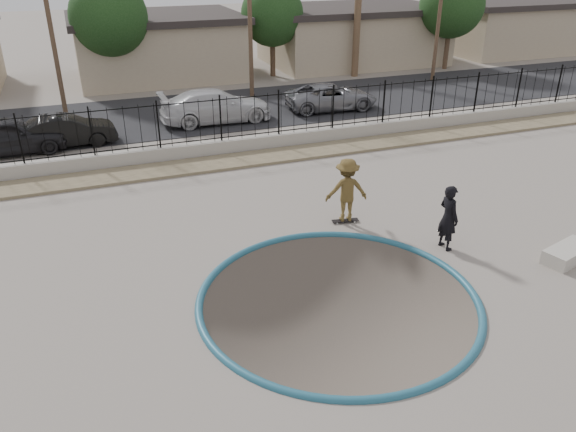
% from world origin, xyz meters
% --- Properties ---
extents(ground, '(120.00, 120.00, 2.20)m').
position_xyz_m(ground, '(0.00, 12.00, -1.10)').
color(ground, slate).
rests_on(ground, ground).
extents(bowl_pit, '(6.84, 6.84, 1.80)m').
position_xyz_m(bowl_pit, '(0.00, -1.00, 0.00)').
color(bowl_pit, '#453B35').
rests_on(bowl_pit, ground).
extents(coping_ring, '(7.04, 7.04, 0.20)m').
position_xyz_m(coping_ring, '(0.00, -1.00, 0.00)').
color(coping_ring, '#225A71').
rests_on(coping_ring, ground).
extents(rock_strip, '(42.00, 1.60, 0.11)m').
position_xyz_m(rock_strip, '(0.00, 9.20, 0.06)').
color(rock_strip, '#8B7D5B').
rests_on(rock_strip, ground).
extents(retaining_wall, '(42.00, 0.45, 0.60)m').
position_xyz_m(retaining_wall, '(0.00, 10.30, 0.30)').
color(retaining_wall, '#A0998D').
rests_on(retaining_wall, ground).
extents(fence, '(40.00, 0.04, 1.80)m').
position_xyz_m(fence, '(0.00, 10.30, 1.50)').
color(fence, black).
rests_on(fence, retaining_wall).
extents(street, '(90.00, 8.00, 0.04)m').
position_xyz_m(street, '(0.00, 17.00, 0.02)').
color(street, black).
rests_on(street, ground).
extents(house_center, '(10.60, 8.60, 3.90)m').
position_xyz_m(house_center, '(0.00, 26.50, 1.97)').
color(house_center, tan).
rests_on(house_center, ground).
extents(house_east, '(12.60, 8.60, 3.90)m').
position_xyz_m(house_east, '(14.00, 26.50, 1.97)').
color(house_east, tan).
rests_on(house_east, ground).
extents(house_east_far, '(11.60, 8.60, 3.90)m').
position_xyz_m(house_east_far, '(28.00, 26.50, 1.97)').
color(house_east_far, tan).
rests_on(house_east_far, ground).
extents(utility_pole_left, '(1.70, 0.24, 9.00)m').
position_xyz_m(utility_pole_left, '(-6.00, 19.00, 4.70)').
color(utility_pole_left, '#473323').
rests_on(utility_pole_left, ground).
extents(utility_pole_mid, '(1.70, 0.24, 9.50)m').
position_xyz_m(utility_pole_mid, '(4.00, 19.00, 4.96)').
color(utility_pole_mid, '#473323').
rests_on(utility_pole_mid, ground).
extents(utility_pole_right, '(1.70, 0.24, 9.00)m').
position_xyz_m(utility_pole_right, '(16.00, 19.00, 4.70)').
color(utility_pole_right, '#473323').
rests_on(utility_pole_right, ground).
extents(street_tree_left, '(4.32, 4.32, 6.36)m').
position_xyz_m(street_tree_left, '(-3.00, 23.00, 4.19)').
color(street_tree_left, '#473323').
rests_on(street_tree_left, ground).
extents(street_tree_mid, '(3.96, 3.96, 5.83)m').
position_xyz_m(street_tree_mid, '(7.00, 24.00, 3.84)').
color(street_tree_mid, '#473323').
rests_on(street_tree_mid, ground).
extents(street_tree_right, '(4.32, 4.32, 6.36)m').
position_xyz_m(street_tree_right, '(19.00, 22.00, 4.19)').
color(street_tree_right, '#473323').
rests_on(street_tree_right, ground).
extents(skater, '(1.43, 1.02, 2.01)m').
position_xyz_m(skater, '(2.03, 2.80, 1.01)').
color(skater, brown).
rests_on(skater, ground).
extents(skateboard, '(0.87, 0.35, 0.07)m').
position_xyz_m(skateboard, '(2.03, 2.80, 0.06)').
color(skateboard, black).
rests_on(skateboard, ground).
extents(videographer, '(0.53, 0.74, 1.93)m').
position_xyz_m(videographer, '(4.00, 0.31, 0.97)').
color(videographer, black).
rests_on(videographer, ground).
extents(concrete_ledge, '(1.73, 1.11, 0.40)m').
position_xyz_m(concrete_ledge, '(6.78, -1.48, 0.20)').
color(concrete_ledge, '#B3AC9F').
rests_on(concrete_ledge, ground).
extents(car_a, '(4.61, 2.03, 1.54)m').
position_xyz_m(car_a, '(-8.19, 13.40, 0.81)').
color(car_a, black).
rests_on(car_a, street).
extents(car_b, '(4.15, 1.63, 1.35)m').
position_xyz_m(car_b, '(-5.97, 13.58, 0.71)').
color(car_b, black).
rests_on(car_b, street).
extents(car_c, '(5.39, 2.21, 1.56)m').
position_xyz_m(car_c, '(0.91, 14.88, 0.82)').
color(car_c, silver).
rests_on(car_c, street).
extents(car_d, '(4.92, 2.51, 1.33)m').
position_xyz_m(car_d, '(7.10, 15.00, 0.70)').
color(car_d, gray).
rests_on(car_d, street).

